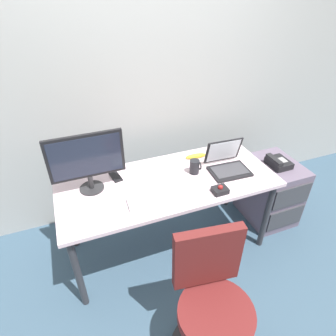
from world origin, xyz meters
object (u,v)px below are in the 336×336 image
(cell_phone, at_px, (116,177))
(laptop, at_px, (227,164))
(file_cabinet, at_px, (270,191))
(office_chair, at_px, (212,309))
(monitor_main, at_px, (87,159))
(banana, at_px, (196,156))
(keyboard, at_px, (157,198))
(desk_phone, at_px, (278,162))
(coffee_mug, at_px, (195,167))
(trackball_mouse, at_px, (220,190))

(cell_phone, bearing_deg, laptop, -23.30)
(file_cabinet, relative_size, office_chair, 0.66)
(file_cabinet, distance_m, office_chair, 1.44)
(monitor_main, xyz_separation_m, laptop, (1.07, -0.14, -0.21))
(file_cabinet, xyz_separation_m, office_chair, (-1.13, -0.89, 0.11))
(cell_phone, distance_m, banana, 0.71)
(banana, bearing_deg, keyboard, -141.24)
(monitor_main, bearing_deg, banana, 6.88)
(file_cabinet, relative_size, desk_phone, 3.07)
(file_cabinet, distance_m, monitor_main, 1.76)
(office_chair, relative_size, coffee_mug, 8.04)
(desk_phone, height_order, coffee_mug, coffee_mug)
(file_cabinet, distance_m, coffee_mug, 0.95)
(monitor_main, bearing_deg, keyboard, -35.87)
(desk_phone, bearing_deg, cell_phone, 171.88)
(trackball_mouse, bearing_deg, coffee_mug, 102.48)
(desk_phone, height_order, keyboard, keyboard)
(cell_phone, height_order, banana, banana)
(file_cabinet, bearing_deg, banana, 163.19)
(laptop, height_order, coffee_mug, laptop)
(cell_phone, relative_size, banana, 0.75)
(file_cabinet, xyz_separation_m, coffee_mug, (-0.82, 0.02, 0.47))
(laptop, relative_size, banana, 1.70)
(monitor_main, height_order, laptop, monitor_main)
(keyboard, height_order, trackball_mouse, trackball_mouse)
(desk_phone, xyz_separation_m, trackball_mouse, (-0.75, -0.26, 0.10))
(keyboard, relative_size, cell_phone, 2.94)
(desk_phone, bearing_deg, laptop, -178.71)
(file_cabinet, bearing_deg, coffee_mug, 178.59)
(monitor_main, height_order, trackball_mouse, monitor_main)
(keyboard, xyz_separation_m, cell_phone, (-0.21, 0.37, -0.01))
(office_chair, height_order, coffee_mug, office_chair)
(monitor_main, bearing_deg, file_cabinet, -3.76)
(office_chair, xyz_separation_m, coffee_mug, (0.31, 0.91, 0.36))
(trackball_mouse, bearing_deg, office_chair, -121.02)
(office_chair, relative_size, monitor_main, 1.76)
(laptop, bearing_deg, file_cabinet, 2.97)
(laptop, distance_m, coffee_mug, 0.27)
(monitor_main, xyz_separation_m, banana, (0.91, 0.11, -0.24))
(desk_phone, bearing_deg, keyboard, -171.99)
(monitor_main, height_order, cell_phone, monitor_main)
(coffee_mug, bearing_deg, file_cabinet, -1.41)
(office_chair, xyz_separation_m, laptop, (0.57, 0.86, 0.36))
(desk_phone, relative_size, keyboard, 0.48)
(keyboard, distance_m, banana, 0.64)
(monitor_main, height_order, coffee_mug, monitor_main)
(file_cabinet, bearing_deg, desk_phone, -116.78)
(monitor_main, xyz_separation_m, cell_phone, (0.20, 0.08, -0.25))
(trackball_mouse, xyz_separation_m, coffee_mug, (-0.06, 0.29, 0.03))
(file_cabinet, xyz_separation_m, cell_phone, (-1.43, 0.19, 0.42))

